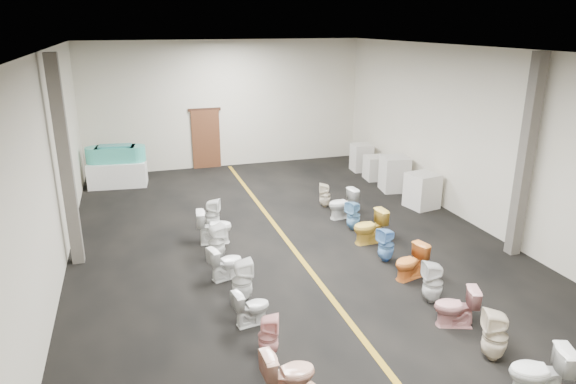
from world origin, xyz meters
name	(u,v)px	position (x,y,z in m)	size (l,w,h in m)	color
floor	(296,252)	(0.00, 0.00, 0.00)	(16.00, 16.00, 0.00)	black
ceiling	(297,51)	(0.00, 0.00, 4.50)	(16.00, 16.00, 0.00)	black
wall_back	(226,105)	(0.00, 8.00, 2.25)	(10.00, 10.00, 0.00)	beige
wall_left	(46,178)	(-5.00, 0.00, 2.25)	(16.00, 16.00, 0.00)	beige
wall_right	(490,143)	(5.00, 0.00, 2.25)	(16.00, 16.00, 0.00)	beige
aisle_stripe	(296,252)	(0.00, 0.00, 0.00)	(0.12, 15.60, 0.01)	#966F15
back_door	(206,139)	(-0.80, 7.94, 1.05)	(1.00, 0.10, 2.10)	#562D19
door_frame	(204,110)	(-0.80, 7.95, 2.12)	(1.15, 0.08, 0.10)	#331C11
column_left	(65,164)	(-4.75, 1.00, 2.25)	(0.25, 0.25, 4.50)	#59544C
column_right	(526,158)	(4.75, -1.50, 2.25)	(0.25, 0.25, 4.50)	#59544C
display_table	(118,174)	(-3.90, 6.59, 0.40)	(1.79, 0.90, 0.80)	white
bathtub	(116,154)	(-3.90, 6.59, 1.07)	(1.85, 0.81, 0.55)	#40B9A5
appliance_crate_a	(422,191)	(4.40, 1.85, 0.50)	(0.77, 0.77, 0.99)	beige
appliance_crate_b	(394,174)	(4.40, 3.47, 0.54)	(0.79, 0.79, 1.09)	beige
appliance_crate_c	(376,168)	(4.40, 4.75, 0.39)	(0.69, 0.69, 0.79)	beige
appliance_crate_d	(361,157)	(4.40, 5.87, 0.48)	(0.67, 0.67, 0.96)	beige
toilet_left_2	(289,374)	(-1.61, -4.54, 0.39)	(0.43, 0.76, 0.78)	#DDA288
toilet_left_3	(268,336)	(-1.63, -3.53, 0.36)	(0.32, 0.33, 0.72)	pink
toilet_left_4	(251,307)	(-1.67, -2.56, 0.33)	(0.37, 0.65, 0.66)	silver
toilet_left_5	(242,281)	(-1.65, -1.76, 0.43)	(0.38, 0.39, 0.85)	white
toilet_left_6	(226,262)	(-1.77, -0.75, 0.36)	(0.40, 0.70, 0.72)	white
toilet_left_7	(217,242)	(-1.79, 0.20, 0.41)	(0.37, 0.38, 0.82)	white
toilet_left_8	(214,227)	(-1.69, 1.11, 0.42)	(0.47, 0.82, 0.84)	white
toilet_left_9	(212,215)	(-1.60, 1.93, 0.41)	(0.37, 0.38, 0.82)	white
toilet_right_1	(539,373)	(1.72, -5.59, 0.41)	(0.46, 0.81, 0.82)	white
toilet_right_2	(495,336)	(1.71, -4.68, 0.43)	(0.38, 0.39, 0.85)	beige
toilet_right_3	(456,307)	(1.69, -3.69, 0.37)	(0.41, 0.73, 0.74)	#CE8B8B
toilet_right_4	(433,282)	(1.76, -2.87, 0.41)	(0.37, 0.38, 0.83)	silver
toilet_right_5	(410,262)	(1.85, -1.90, 0.37)	(0.41, 0.72, 0.73)	orange
toilet_right_6	(386,245)	(1.76, -1.02, 0.39)	(0.35, 0.36, 0.78)	#67A0DE
toilet_right_7	(369,227)	(1.85, 0.00, 0.41)	(0.46, 0.81, 0.82)	gold
toilet_right_8	(353,215)	(1.83, 0.88, 0.38)	(0.34, 0.35, 0.76)	#7BB7E6
toilet_right_9	(343,204)	(1.89, 1.73, 0.40)	(0.45, 0.79, 0.80)	silver
toilet_right_10	(325,195)	(1.76, 2.69, 0.35)	(0.31, 0.32, 0.70)	#EFE2C5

